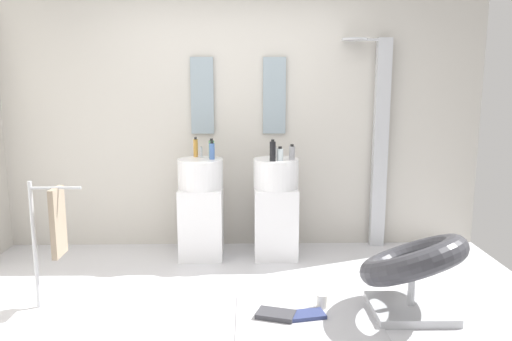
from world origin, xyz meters
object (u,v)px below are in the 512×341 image
Objects in this scene: shower_column at (379,139)px; soap_bottle_amber at (196,148)px; towel_rack at (54,225)px; soap_bottle_green at (212,149)px; soap_bottle_black at (273,151)px; soap_bottle_clear at (280,154)px; magazine_navy at (306,315)px; lounge_chair at (413,267)px; pedestal_sink_left at (201,208)px; coffee_mug at (322,301)px; pedestal_sink_right at (276,207)px; soap_bottle_grey at (292,153)px; magazine_charcoal at (276,314)px; soap_bottle_blue at (212,151)px.

shower_column is 11.02× the size of soap_bottle_amber.
towel_rack is 1.62m from soap_bottle_green.
soap_bottle_clear is at bearing 22.87° from soap_bottle_black.
soap_bottle_clear is (-1.00, -0.40, -0.08)m from shower_column.
magazine_navy is (1.80, -0.22, -0.61)m from towel_rack.
towel_rack is (-2.56, 0.15, 0.28)m from lounge_chair.
coffee_mug is (0.97, -1.14, -0.42)m from pedestal_sink_left.
pedestal_sink_left is at bearing 168.71° from soap_bottle_black.
pedestal_sink_right is 0.53m from soap_bottle_clear.
soap_bottle_black is (-0.18, -0.09, 0.03)m from soap_bottle_grey.
coffee_mug is (0.27, -1.14, -0.42)m from pedestal_sink_right.
magazine_charcoal is 1.01× the size of magazine_navy.
pedestal_sink_right is 8.07× the size of soap_bottle_clear.
magazine_charcoal is at bearing -7.65° from towel_rack.
pedestal_sink_right reaches higher than magazine_navy.
pedestal_sink_left is at bearing 48.09° from towel_rack.
soap_bottle_black is (-0.94, 1.08, 0.68)m from lounge_chair.
soap_bottle_amber is (-1.03, 1.28, 0.96)m from coffee_mug.
soap_bottle_grey is 0.20m from soap_bottle_black.
lounge_chair is at bearing -39.41° from soap_bottle_amber.
soap_bottle_green is (0.10, 0.09, 0.54)m from pedestal_sink_left.
soap_bottle_green is at bearing 125.34° from coffee_mug.
soap_bottle_green is 0.60m from soap_bottle_black.
soap_bottle_black is 1.05× the size of soap_bottle_amber.
coffee_mug reaches higher than magazine_navy.
pedestal_sink_right is 1.37m from magazine_navy.
pedestal_sink_left is 1.60m from magazine_navy.
soap_bottle_amber is at bearing 160.90° from soap_bottle_green.
lounge_chair is 1.55m from soap_bottle_clear.
magazine_navy is at bearing -60.18° from soap_bottle_blue.
magazine_charcoal is 1.77m from soap_bottle_green.
soap_bottle_grey is at bearing 26.25° from soap_bottle_black.
magazine_navy is (-0.76, -0.07, -0.33)m from lounge_chair.
magazine_charcoal is 1.53m from soap_bottle_clear.
soap_bottle_green is at bearing 41.96° from pedestal_sink_left.
pedestal_sink_right is 0.94× the size of lounge_chair.
soap_bottle_grey is (0.21, 1.24, 0.97)m from magazine_charcoal.
soap_bottle_blue is 0.10m from soap_bottle_green.
shower_column is at bearing 10.89° from soap_bottle_blue.
coffee_mug is at bearing -52.67° from soap_bottle_blue.
soap_bottle_amber is (-0.68, 1.42, 1.00)m from magazine_charcoal.
magazine_navy is at bearing -84.59° from soap_bottle_clear.
magazine_charcoal is 1.53m from soap_bottle_black.
coffee_mug reaches higher than magazine_charcoal.
magazine_charcoal is 1.87m from soap_bottle_amber.
pedestal_sink_right is 0.80m from soap_bottle_blue.
soap_bottle_clear is (0.63, -0.19, -0.03)m from soap_bottle_green.
soap_bottle_grey is at bearing 96.79° from coffee_mug.
coffee_mug is 1.91m from soap_bottle_amber.
coffee_mug is 1.43m from soap_bottle_black.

